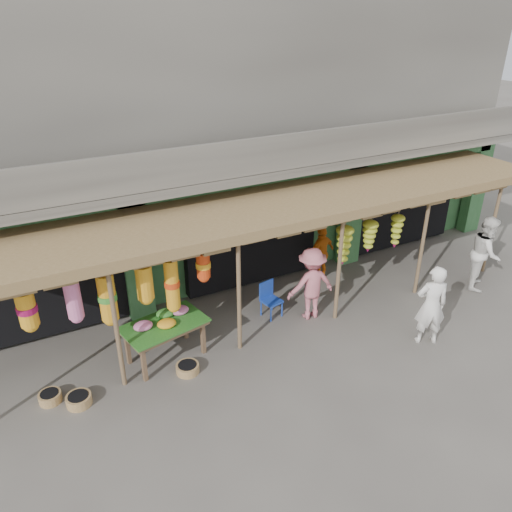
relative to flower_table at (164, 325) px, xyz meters
name	(u,v)px	position (x,y,z in m)	size (l,w,h in m)	color
ground	(294,324)	(2.99, -0.23, -0.81)	(80.00, 80.00, 0.00)	#514C47
building	(207,135)	(2.99, 4.64, 2.56)	(16.40, 6.80, 7.00)	gray
awning	(274,211)	(2.84, 0.57, 1.76)	(14.00, 2.70, 2.79)	brown
flower_table	(164,325)	(0.00, 0.00, 0.00)	(1.83, 1.30, 1.00)	brown
blue_chair	(269,297)	(2.68, 0.41, -0.33)	(0.49, 0.50, 0.86)	#1A3DAD
basket_left	(79,400)	(-1.89, -0.59, -0.71)	(0.47, 0.47, 0.20)	#9A6E46
basket_mid	(188,368)	(0.21, -0.67, -0.72)	(0.47, 0.47, 0.18)	#A47A49
basket_right	(50,397)	(-2.36, -0.26, -0.71)	(0.42, 0.42, 0.19)	#8C6341
person_front	(431,305)	(5.20, -2.10, 0.12)	(0.68, 0.44, 1.85)	white
person_right	(485,253)	(8.22, -0.95, 0.16)	(0.94, 0.73, 1.94)	white
person_vendor	(321,253)	(4.73, 1.30, -0.04)	(0.90, 0.37, 1.53)	orange
person_shopper	(311,284)	(3.49, -0.10, 0.08)	(1.14, 0.66, 1.77)	#C96A77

